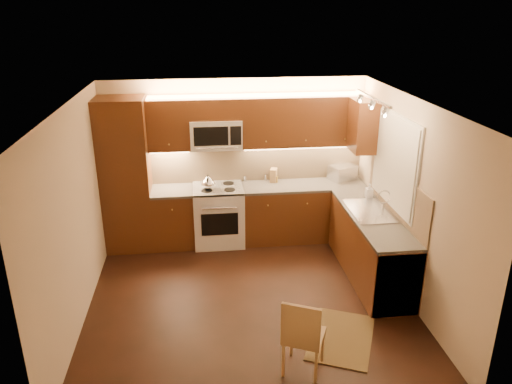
{
  "coord_description": "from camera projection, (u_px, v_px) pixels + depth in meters",
  "views": [
    {
      "loc": [
        -0.55,
        -5.37,
        3.54
      ],
      "look_at": [
        0.15,
        0.55,
        1.25
      ],
      "focal_mm": 34.68,
      "sensor_mm": 36.0,
      "label": 1
    }
  ],
  "objects": [
    {
      "name": "spice_jar_d",
      "position": [
        276.0,
        179.0,
        7.74
      ],
      "size": [
        0.06,
        0.06,
        0.1
      ],
      "primitive_type": "cylinder",
      "rotation": [
        0.0,
        0.0,
        -0.4
      ],
      "color": "olive",
      "rests_on": "counter_back_right"
    },
    {
      "name": "window_frame",
      "position": [
        395.0,
        161.0,
        6.46
      ],
      "size": [
        0.03,
        1.44,
        1.24
      ],
      "primitive_type": "cube",
      "color": "silver",
      "rests_on": "wall_right"
    },
    {
      "name": "upper_cab_right_corner",
      "position": [
        364.0,
        126.0,
        7.13
      ],
      "size": [
        0.35,
        0.5,
        0.75
      ],
      "primitive_type": "cube",
      "color": "#46280F",
      "rests_on": "wall_right"
    },
    {
      "name": "dishwasher",
      "position": [
        389.0,
        274.0,
        6.06
      ],
      "size": [
        0.58,
        0.6,
        0.84
      ],
      "primitive_type": "cube",
      "color": "silver",
      "rests_on": "floor"
    },
    {
      "name": "floor",
      "position": [
        249.0,
        299.0,
        6.3
      ],
      "size": [
        4.0,
        4.0,
        0.01
      ],
      "primitive_type": "cube",
      "color": "black",
      "rests_on": "ground"
    },
    {
      "name": "rug",
      "position": [
        341.0,
        337.0,
        5.57
      ],
      "size": [
        1.01,
        1.18,
        0.01
      ],
      "primitive_type": "cube",
      "rotation": [
        0.0,
        0.0,
        -0.41
      ],
      "color": "black",
      "rests_on": "floor"
    },
    {
      "name": "backsplash_back",
      "position": [
        258.0,
        162.0,
        7.76
      ],
      "size": [
        3.3,
        0.02,
        0.6
      ],
      "primitive_type": "cube",
      "color": "tan",
      "rests_on": "wall_back"
    },
    {
      "name": "spice_jar_a",
      "position": [
        245.0,
        179.0,
        7.78
      ],
      "size": [
        0.05,
        0.05,
        0.09
      ],
      "primitive_type": "cylinder",
      "rotation": [
        0.0,
        0.0,
        -0.29
      ],
      "color": "silver",
      "rests_on": "counter_back_right"
    },
    {
      "name": "upper_cab_back_left",
      "position": [
        168.0,
        124.0,
        7.22
      ],
      "size": [
        0.62,
        0.35,
        0.75
      ],
      "primitive_type": "cube",
      "color": "#46280F",
      "rests_on": "wall_back"
    },
    {
      "name": "base_cab_back_right",
      "position": [
        303.0,
        212.0,
        7.84
      ],
      "size": [
        1.92,
        0.6,
        0.86
      ],
      "primitive_type": "cube",
      "color": "#46280F",
      "rests_on": "floor"
    },
    {
      "name": "track_light_bar",
      "position": [
        372.0,
        98.0,
        5.96
      ],
      "size": [
        0.04,
        1.2,
        0.03
      ],
      "primitive_type": "cube",
      "color": "silver",
      "rests_on": "ceiling"
    },
    {
      "name": "counter_back_right",
      "position": [
        304.0,
        185.0,
        7.68
      ],
      "size": [
        1.92,
        0.6,
        0.04
      ],
      "primitive_type": "cube",
      "color": "#353230",
      "rests_on": "base_cab_back_right"
    },
    {
      "name": "toaster_oven",
      "position": [
        342.0,
        173.0,
        7.84
      ],
      "size": [
        0.47,
        0.42,
        0.23
      ],
      "primitive_type": "cube",
      "rotation": [
        0.0,
        0.0,
        0.41
      ],
      "color": "silver",
      "rests_on": "counter_back_right"
    },
    {
      "name": "base_cab_back_left",
      "position": [
        174.0,
        218.0,
        7.62
      ],
      "size": [
        0.62,
        0.6,
        0.86
      ],
      "primitive_type": "cube",
      "color": "#46280F",
      "rests_on": "floor"
    },
    {
      "name": "upper_cab_back_right",
      "position": [
        305.0,
        121.0,
        7.44
      ],
      "size": [
        1.92,
        0.35,
        0.75
      ],
      "primitive_type": "cube",
      "color": "#46280F",
      "rests_on": "wall_back"
    },
    {
      "name": "pantry",
      "position": [
        126.0,
        176.0,
        7.29
      ],
      "size": [
        0.7,
        0.6,
        2.3
      ],
      "primitive_type": "cube",
      "color": "#46280F",
      "rests_on": "floor"
    },
    {
      "name": "spice_jar_b",
      "position": [
        271.0,
        178.0,
        7.83
      ],
      "size": [
        0.06,
        0.06,
        0.09
      ],
      "primitive_type": "cylinder",
      "rotation": [
        0.0,
        0.0,
        -0.29
      ],
      "color": "brown",
      "rests_on": "counter_back_right"
    },
    {
      "name": "counter_right",
      "position": [
        373.0,
        217.0,
        6.55
      ],
      "size": [
        0.6,
        2.0,
        0.04
      ],
      "primitive_type": "cube",
      "color": "#353230",
      "rests_on": "base_cab_right"
    },
    {
      "name": "spice_jar_c",
      "position": [
        266.0,
        178.0,
        7.81
      ],
      "size": [
        0.05,
        0.05,
        0.1
      ],
      "primitive_type": "cylinder",
      "rotation": [
        0.0,
        0.0,
        -0.23
      ],
      "color": "silver",
      "rests_on": "counter_back_right"
    },
    {
      "name": "kettle",
      "position": [
        208.0,
        182.0,
        7.36
      ],
      "size": [
        0.23,
        0.23,
        0.24
      ],
      "primitive_type": null,
      "rotation": [
        0.0,
        0.0,
        -0.11
      ],
      "color": "silver",
      "rests_on": "stove"
    },
    {
      "name": "stove",
      "position": [
        219.0,
        215.0,
        7.66
      ],
      "size": [
        0.76,
        0.65,
        0.92
      ],
      "primitive_type": null,
      "color": "silver",
      "rests_on": "floor"
    },
    {
      "name": "upper_cab_bridge",
      "position": [
        215.0,
        108.0,
        7.21
      ],
      "size": [
        0.76,
        0.35,
        0.31
      ],
      "primitive_type": "cube",
      "color": "#46280F",
      "rests_on": "wall_back"
    },
    {
      "name": "wall_left",
      "position": [
        75.0,
        217.0,
        5.64
      ],
      "size": [
        0.01,
        4.0,
        2.5
      ],
      "primitive_type": "cube",
      "color": "tan",
      "rests_on": "ground"
    },
    {
      "name": "window_blinds",
      "position": [
        394.0,
        161.0,
        6.46
      ],
      "size": [
        0.02,
        1.36,
        1.16
      ],
      "primitive_type": "cube",
      "color": "silver",
      "rests_on": "wall_right"
    },
    {
      "name": "base_cab_right",
      "position": [
        370.0,
        247.0,
        6.71
      ],
      "size": [
        0.6,
        2.0,
        0.86
      ],
      "primitive_type": "cube",
      "color": "#46280F",
      "rests_on": "floor"
    },
    {
      "name": "faucet",
      "position": [
        384.0,
        200.0,
        6.64
      ],
      "size": [
        0.2,
        0.04,
        0.3
      ],
      "primitive_type": null,
      "color": "silver",
      "rests_on": "counter_right"
    },
    {
      "name": "knife_block",
      "position": [
        274.0,
        175.0,
        7.76
      ],
      "size": [
        0.14,
        0.18,
        0.21
      ],
      "primitive_type": "cube",
      "rotation": [
        0.0,
        0.0,
        -0.32
      ],
      "color": "olive",
      "rests_on": "counter_back_right"
    },
    {
      "name": "counter_back_left",
      "position": [
        172.0,
        191.0,
        7.46
      ],
      "size": [
        0.62,
        0.6,
        0.04
      ],
      "primitive_type": "cube",
      "color": "#353230",
      "rests_on": "base_cab_back_left"
    },
    {
      "name": "backsplash_right",
      "position": [
        397.0,
        194.0,
        6.46
      ],
      "size": [
        0.02,
        2.0,
        0.6
      ],
      "primitive_type": "cube",
      "color": "tan",
      "rests_on": "wall_right"
    },
    {
      "name": "wall_right",
      "position": [
        410.0,
        202.0,
        6.08
      ],
      "size": [
        0.01,
        4.0,
        2.5
      ],
      "primitive_type": "cube",
      "color": "tan",
      "rests_on": "ground"
    },
    {
      "name": "microwave",
      "position": [
        216.0,
        134.0,
        7.33
      ],
      "size": [
        0.76,
        0.38,
        0.44
      ],
      "primitive_type": null,
      "color": "silver",
      "rests_on": "wall_back"
    },
    {
      "name": "wall_back",
      "position": [
        236.0,
        159.0,
        7.71
      ],
      "size": [
        4.0,
        0.01,
        2.5
      ],
      "primitive_type": "cube",
      "color": "tan",
      "rests_on": "ground"
    },
    {
      "name": "wall_front",
      "position": [
        275.0,
        305.0,
        4.0
      ],
      "size": [
        4.0,
        0.01,
        2.5
      ],
      "primitive_type": "cube",
      "color": "tan",
      "rests_on": "ground"
    },
    {
      "name": "ceiling",
      "position": [
        248.0,
        104.0,
        5.41
      ],
      "size": [
        4.0,
        4.0,
        0.01
      ],
      "primitive_type": "cube",
      "color": "beige",
      "rests_on": "ground"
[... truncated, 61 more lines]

